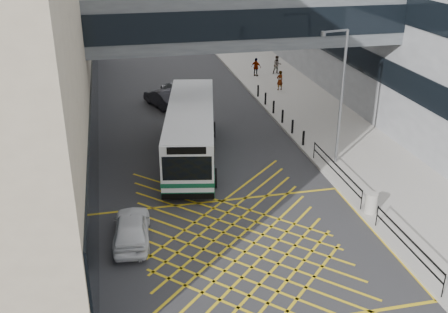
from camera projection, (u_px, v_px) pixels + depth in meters
ground at (245, 252)px, 21.73m from camera, size 120.00×120.00×0.00m
skybridge at (245, 18)px, 29.97m from camera, size 20.00×4.10×3.00m
pavement at (315, 116)px, 36.85m from camera, size 6.00×54.00×0.16m
box_junction at (245, 252)px, 21.73m from camera, size 12.00×9.00×0.01m
bus at (191, 130)px, 29.83m from camera, size 4.68×11.54×3.16m
car_white at (132, 228)px, 22.22m from camera, size 2.05×4.22×1.30m
car_dark at (163, 98)px, 38.73m from camera, size 2.99×4.47×1.30m
car_silver at (177, 89)px, 40.76m from camera, size 2.47×4.51×1.33m
street_lamp at (340, 90)px, 27.81m from camera, size 1.68×0.54×7.41m
litter_bin at (371, 203)px, 24.21m from camera, size 0.57×0.57×0.98m
kerb_railings at (364, 198)px, 24.17m from camera, size 0.05×12.54×1.00m
bollards at (278, 112)px, 36.09m from camera, size 0.14×10.14×0.90m
pedestrian_a at (280, 80)px, 42.00m from camera, size 0.73×0.62×1.57m
pedestrian_b at (277, 65)px, 46.53m from camera, size 0.80×0.49×1.60m
pedestrian_c at (256, 67)px, 45.83m from camera, size 1.00×0.97×1.60m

